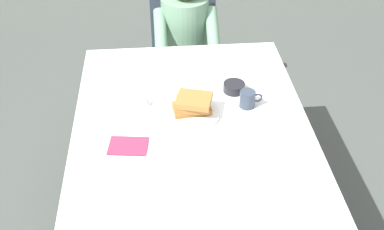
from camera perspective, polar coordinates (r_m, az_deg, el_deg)
name	(u,v)px	position (r m, az deg, el deg)	size (l,w,h in m)	color
ground_plane	(192,229)	(2.70, 0.03, -13.71)	(14.00, 14.00, 0.00)	#474C47
dining_table_main	(192,142)	(2.22, 0.04, -3.29)	(1.12, 1.52, 0.74)	white
chair_diner	(184,42)	(3.25, -0.98, 8.85)	(0.44, 0.45, 0.93)	#384251
diner_person	(185,35)	(3.05, -0.80, 9.69)	(0.40, 0.43, 1.12)	gray
plate_breakfast	(191,113)	(2.23, -0.12, 0.22)	(0.28, 0.28, 0.02)	white
breakfast_stack	(193,104)	(2.21, 0.08, 1.37)	(0.20, 0.17, 0.08)	#A36B33
cup_coffee	(248,99)	(2.28, 6.80, 1.95)	(0.11, 0.08, 0.08)	#333D4C
bowl_butter	(234,87)	(2.39, 5.14, 3.39)	(0.11, 0.11, 0.04)	black
syrup_pitcher	(143,99)	(2.28, -5.95, 1.89)	(0.08, 0.08, 0.07)	silver
fork_left_of_plate	(151,119)	(2.22, -4.98, -0.47)	(0.18, 0.01, 0.01)	silver
knife_right_of_plate	(231,115)	(2.24, 4.77, 0.05)	(0.20, 0.01, 0.01)	silver
spoon_near_edge	(188,156)	(2.01, -0.47, -5.01)	(0.15, 0.01, 0.01)	silver
napkin_folded	(128,146)	(2.08, -7.78, -3.75)	(0.17, 0.12, 0.01)	#8C2D4C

